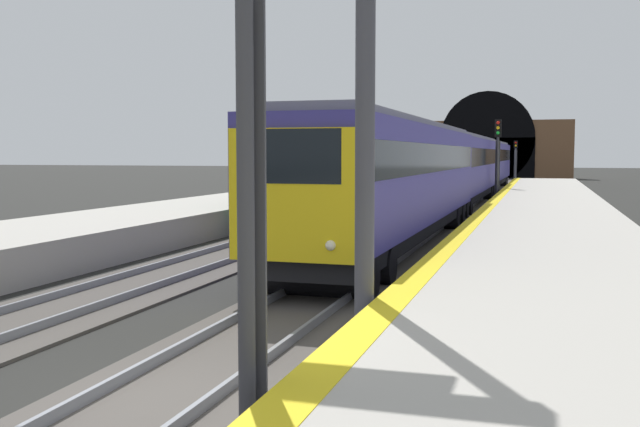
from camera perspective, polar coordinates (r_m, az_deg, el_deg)
name	(u,v)px	position (r m, az deg, el deg)	size (l,w,h in m)	color
ground_plane	(149,409)	(9.17, -13.15, -14.58)	(320.00, 320.00, 0.00)	black
platform_right	(561,408)	(7.89, 18.21, -14.16)	(112.00, 4.85, 0.98)	#ADA89E
platform_right_edge_strip	(349,343)	(7.99, 2.25, -10.02)	(112.00, 0.50, 0.01)	yellow
track_main_line	(149,405)	(9.15, -13.16, -14.34)	(160.00, 2.68, 0.21)	#4C4742
train_main_approaching	(462,166)	(42.72, 11.00, 3.65)	(58.95, 2.90, 4.01)	navy
train_adjacent_platform	(419,164)	(54.95, 7.73, 3.84)	(60.34, 3.17, 4.85)	#235638
railway_signal_near	(246,107)	(6.65, -5.82, 8.27)	(0.39, 0.38, 5.70)	#38383D
railway_signal_mid	(498,153)	(45.10, 13.66, 4.61)	(0.39, 0.38, 5.04)	#38383D
railway_signal_far	(515,158)	(75.87, 14.97, 4.18)	(0.39, 0.38, 4.30)	#4C4C54
tunnel_portal	(488,149)	(94.07, 12.91, 4.92)	(2.37, 20.43, 11.44)	brown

